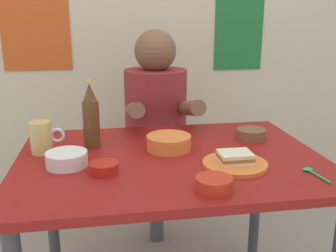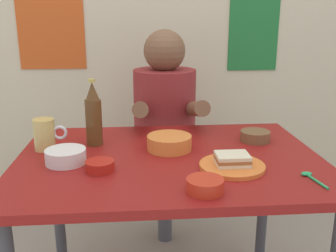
# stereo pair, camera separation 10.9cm
# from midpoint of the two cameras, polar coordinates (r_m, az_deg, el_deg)

# --- Properties ---
(wall_back) EXTENTS (4.40, 0.09, 2.60)m
(wall_back) POSITION_cam_midpoint_polar(r_m,az_deg,el_deg) (2.36, -5.52, 17.61)
(wall_back) COLOR beige
(wall_back) RESTS_ON ground
(dining_table) EXTENTS (1.10, 0.80, 0.74)m
(dining_table) POSITION_cam_midpoint_polar(r_m,az_deg,el_deg) (1.44, -1.87, -8.00)
(dining_table) COLOR maroon
(dining_table) RESTS_ON ground
(stool) EXTENTS (0.34, 0.34, 0.45)m
(stool) POSITION_cam_midpoint_polar(r_m,az_deg,el_deg) (2.13, -3.22, -8.44)
(stool) COLOR #4C4C51
(stool) RESTS_ON ground
(person_seated) EXTENTS (0.33, 0.56, 0.72)m
(person_seated) POSITION_cam_midpoint_polar(r_m,az_deg,el_deg) (1.99, -3.37, 2.42)
(person_seated) COLOR maroon
(person_seated) RESTS_ON stool
(plate_orange) EXTENTS (0.22, 0.22, 0.01)m
(plate_orange) POSITION_cam_midpoint_polar(r_m,az_deg,el_deg) (1.32, 7.55, -5.66)
(plate_orange) COLOR orange
(plate_orange) RESTS_ON dining_table
(sandwich) EXTENTS (0.11, 0.09, 0.04)m
(sandwich) POSITION_cam_midpoint_polar(r_m,az_deg,el_deg) (1.31, 7.59, -4.64)
(sandwich) COLOR beige
(sandwich) RESTS_ON plate_orange
(beer_mug) EXTENTS (0.13, 0.08, 0.12)m
(beer_mug) POSITION_cam_midpoint_polar(r_m,az_deg,el_deg) (1.51, -20.19, -1.62)
(beer_mug) COLOR #D1BC66
(beer_mug) RESTS_ON dining_table
(beer_bottle) EXTENTS (0.06, 0.06, 0.26)m
(beer_bottle) POSITION_cam_midpoint_polar(r_m,az_deg,el_deg) (1.51, -13.41, 1.28)
(beer_bottle) COLOR #593819
(beer_bottle) RESTS_ON dining_table
(sauce_bowl_chili) EXTENTS (0.11, 0.11, 0.04)m
(sauce_bowl_chili) POSITION_cam_midpoint_polar(r_m,az_deg,el_deg) (1.13, 4.08, -8.51)
(sauce_bowl_chili) COLOR red
(sauce_bowl_chili) RESTS_ON dining_table
(condiment_bowl_brown) EXTENTS (0.12, 0.12, 0.04)m
(condiment_bowl_brown) POSITION_cam_midpoint_polar(r_m,az_deg,el_deg) (1.61, 10.32, -1.12)
(condiment_bowl_brown) COLOR brown
(condiment_bowl_brown) RESTS_ON dining_table
(soup_bowl_orange) EXTENTS (0.17, 0.17, 0.05)m
(soup_bowl_orange) POSITION_cam_midpoint_polar(r_m,az_deg,el_deg) (1.46, -2.02, -2.39)
(soup_bowl_orange) COLOR orange
(soup_bowl_orange) RESTS_ON dining_table
(rice_bowl_white) EXTENTS (0.14, 0.14, 0.05)m
(rice_bowl_white) POSITION_cam_midpoint_polar(r_m,az_deg,el_deg) (1.36, -17.05, -4.65)
(rice_bowl_white) COLOR silver
(rice_bowl_white) RESTS_ON dining_table
(sambal_bowl_red) EXTENTS (0.10, 0.10, 0.03)m
(sambal_bowl_red) POSITION_cam_midpoint_polar(r_m,az_deg,el_deg) (1.28, -11.96, -6.05)
(sambal_bowl_red) COLOR #B21E14
(sambal_bowl_red) RESTS_ON dining_table
(spoon) EXTENTS (0.04, 0.12, 0.01)m
(spoon) POSITION_cam_midpoint_polar(r_m,az_deg,el_deg) (1.32, 18.41, -6.55)
(spoon) COLOR #26A559
(spoon) RESTS_ON dining_table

